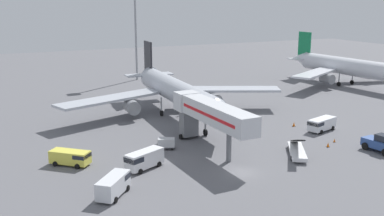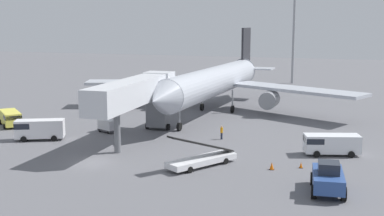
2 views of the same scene
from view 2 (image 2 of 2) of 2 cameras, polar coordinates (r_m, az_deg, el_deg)
The scene contains 14 objects.
ground_plane at distance 50.06m, azimuth -11.11°, elevation -6.15°, with size 300.00×300.00×0.00m, color slate.
airplane_at_gate at distance 75.50m, azimuth 2.78°, elevation 3.06°, with size 44.43×42.90×12.53m.
jet_bridge at distance 57.38m, azimuth -6.23°, elevation 1.64°, with size 3.78×19.22×7.31m.
pushback_tug at distance 41.96m, azimuth 15.26°, elevation -7.72°, with size 3.11×5.40×2.61m.
belt_loader_truck at distance 47.79m, azimuth 1.12°, elevation -5.75°, with size 5.62×7.39×3.45m.
service_van_outer_left at distance 60.82m, azimuth -17.12°, elevation -2.25°, with size 5.77×4.03×2.37m.
service_van_near_left at distance 69.97m, azimuth -19.99°, elevation -1.05°, with size 5.28×5.07×1.96m.
service_van_rear_left at distance 53.60m, azimuth 15.49°, elevation -3.91°, with size 5.95×3.59×2.12m.
baggage_cart_mid_right at distance 63.13m, azimuth -9.55°, elevation -1.95°, with size 2.82×2.33×1.59m.
ground_crew_worker_foreground at distance 58.60m, azimuth 3.40°, elevation -2.76°, with size 0.41×0.41×1.63m.
safety_cone_alpha at distance 47.42m, azimuth 9.08°, elevation -6.55°, with size 0.46×0.46×0.70m.
safety_cone_bravo at distance 58.02m, azimuth 13.36°, elevation -3.63°, with size 0.50×0.50×0.76m.
safety_cone_charlie at distance 48.47m, azimuth 12.33°, elevation -6.38°, with size 0.36×0.36×0.56m.
apron_light_mast at distance 113.52m, azimuth 11.65°, elevation 11.91°, with size 2.40×2.40×26.17m.
Camera 2 is at (24.03, -41.74, 13.63)m, focal length 46.75 mm.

